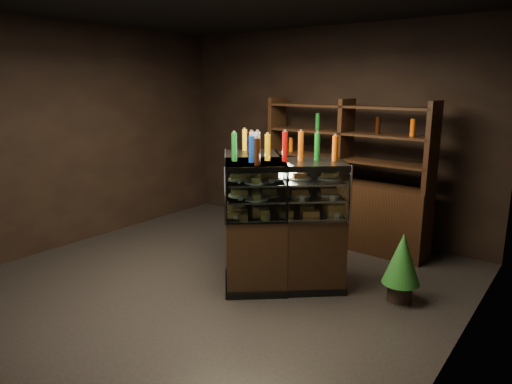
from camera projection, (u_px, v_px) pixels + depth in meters
ground at (217, 282)px, 5.17m from camera, size 5.00×5.00×0.00m
room_shell at (213, 108)px, 4.73m from camera, size 5.02×5.02×3.01m
display_case at (268, 241)px, 5.12m from camera, size 1.80×1.40×1.41m
food_display at (268, 189)px, 4.98m from camera, size 1.41×1.00×0.43m
bottles_top at (269, 146)px, 4.88m from camera, size 1.23×0.86×0.30m
potted_conifer at (402, 258)px, 4.63m from camera, size 0.38×0.38×0.82m
back_shelving at (343, 201)px, 6.32m from camera, size 2.38×0.53×2.00m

